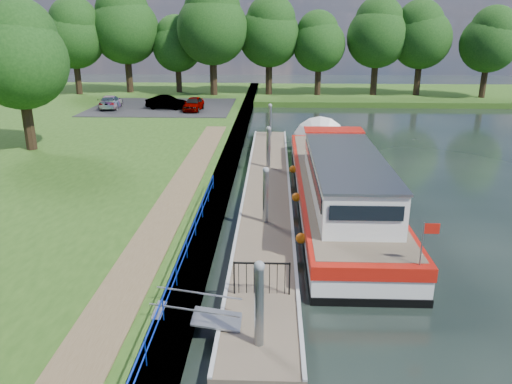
{
  "coord_description": "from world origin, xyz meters",
  "views": [
    {
      "loc": [
        0.36,
        -12.23,
        8.83
      ],
      "look_at": [
        -0.47,
        9.69,
        1.4
      ],
      "focal_mm": 35.0,
      "sensor_mm": 36.0,
      "label": 1
    }
  ],
  "objects_px": {
    "pontoon": "(267,194)",
    "car_c": "(111,102)",
    "barge": "(336,181)",
    "car_a": "(194,104)",
    "car_b": "(167,102)"
  },
  "relations": [
    {
      "from": "barge",
      "to": "car_b",
      "type": "distance_m",
      "value": 27.7
    },
    {
      "from": "pontoon",
      "to": "car_c",
      "type": "distance_m",
      "value": 28.63
    },
    {
      "from": "pontoon",
      "to": "car_b",
      "type": "relative_size",
      "value": 7.57
    },
    {
      "from": "car_a",
      "to": "car_b",
      "type": "distance_m",
      "value": 2.94
    },
    {
      "from": "barge",
      "to": "car_c",
      "type": "height_order",
      "value": "barge"
    },
    {
      "from": "car_b",
      "to": "barge",
      "type": "bearing_deg",
      "value": -140.72
    },
    {
      "from": "barge",
      "to": "car_a",
      "type": "distance_m",
      "value": 25.63
    },
    {
      "from": "barge",
      "to": "car_a",
      "type": "xyz_separation_m",
      "value": [
        -11.06,
        23.12,
        0.4
      ]
    },
    {
      "from": "barge",
      "to": "car_b",
      "type": "relative_size",
      "value": 5.34
    },
    {
      "from": "car_b",
      "to": "car_c",
      "type": "height_order",
      "value": "car_b"
    },
    {
      "from": "car_a",
      "to": "car_c",
      "type": "height_order",
      "value": "car_a"
    },
    {
      "from": "pontoon",
      "to": "barge",
      "type": "distance_m",
      "value": 3.73
    },
    {
      "from": "car_c",
      "to": "barge",
      "type": "bearing_deg",
      "value": 122.96
    },
    {
      "from": "pontoon",
      "to": "car_b",
      "type": "height_order",
      "value": "car_b"
    },
    {
      "from": "car_a",
      "to": "car_c",
      "type": "distance_m",
      "value": 8.5
    }
  ]
}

